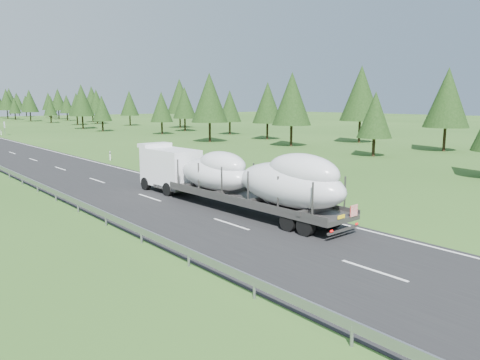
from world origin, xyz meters
TOP-DOWN VIEW (x-y plane):
  - ground at (0.00, 0.00)m, footprint 400.00×400.00m
  - highway_sign at (7.20, 80.00)m, footprint 0.08×0.90m
  - tree_line_right at (39.35, 116.20)m, footprint 27.62×327.35m
  - boat_truck at (2.35, 2.53)m, footprint 3.07×18.39m

SIDE VIEW (x-z plane):
  - ground at x=0.00m, z-range 0.00..0.00m
  - highway_sign at x=7.20m, z-range 0.51..3.11m
  - boat_truck at x=2.35m, z-range 0.13..4.03m
  - tree_line_right at x=39.35m, z-range 0.44..12.94m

